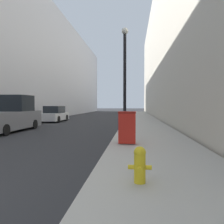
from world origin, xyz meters
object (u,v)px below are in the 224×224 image
Objects in this scene: trash_bin at (127,127)px; parked_sedan_near at (55,115)px; fire_hydrant at (140,164)px; pickup_truck at (8,116)px; lamppost at (125,77)px.

parked_sedan_near reaches higher than trash_bin.
fire_hydrant is 0.18× the size of parked_sedan_near.
pickup_truck is (-8.06, 8.77, 0.43)m from fire_hydrant.
pickup_truck is 7.99m from parked_sedan_near.
lamppost is 7.78m from pickup_truck.
lamppost is 1.08× the size of pickup_truck.
lamppost is (-0.27, 4.04, 2.53)m from trash_bin.
lamppost is at bearing -2.37° from pickup_truck.
trash_bin is (-0.39, 4.42, 0.28)m from fire_hydrant.
lamppost is at bearing 93.78° from trash_bin.
trash_bin is at bearing -29.56° from pickup_truck.
pickup_truck is (-7.67, 4.35, 0.15)m from trash_bin.
fire_hydrant is at bearing -84.97° from trash_bin.
trash_bin is 4.78m from lamppost.
pickup_truck is at bearing -90.33° from parked_sedan_near.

